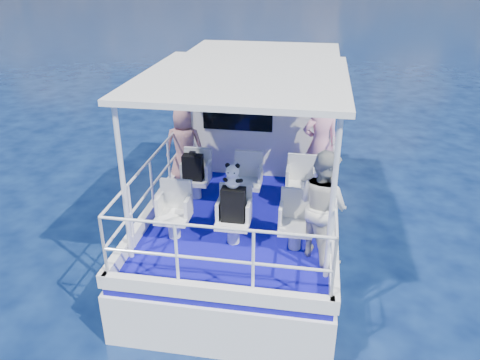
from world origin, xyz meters
name	(u,v)px	position (x,y,z in m)	size (l,w,h in m)	color
ground	(245,251)	(0.00, 0.00, 0.00)	(2000.00, 2000.00, 0.00)	black
hull	(253,223)	(0.00, 1.00, 0.00)	(3.00, 7.00, 1.60)	white
deck	(253,184)	(0.00, 1.00, 0.85)	(2.90, 6.90, 0.10)	#100B9D
cabin	(263,105)	(0.00, 2.30, 2.00)	(2.85, 2.00, 2.20)	white
canopy	(244,77)	(0.00, -0.20, 3.14)	(3.00, 3.20, 0.08)	white
canopy_posts	(243,152)	(0.00, -0.25, 2.00)	(2.77, 2.97, 2.20)	white
railings	(239,196)	(0.00, -0.58, 1.40)	(2.84, 3.59, 1.00)	white
seat_port_fwd	(196,187)	(-0.90, 0.20, 1.09)	(0.48, 0.46, 0.38)	silver
seat_center_fwd	(247,191)	(0.00, 0.20, 1.09)	(0.48, 0.46, 0.38)	silver
seat_stbd_fwd	(300,195)	(0.90, 0.20, 1.09)	(0.48, 0.46, 0.38)	silver
seat_port_aft	(174,226)	(-0.90, -1.10, 1.09)	(0.48, 0.46, 0.38)	silver
seat_center_aft	(233,231)	(0.00, -1.10, 1.09)	(0.48, 0.46, 0.38)	silver
seat_stbd_aft	(295,236)	(0.90, -1.10, 1.09)	(0.48, 0.46, 0.38)	silver
passenger_port_fwd	(184,146)	(-1.25, 0.78, 1.62)	(0.54, 0.39, 1.45)	tan
passenger_stbd_fwd	(320,144)	(1.18, 0.86, 1.78)	(0.64, 0.42, 1.76)	pink
passenger_stbd_aft	(323,205)	(1.25, -1.22, 1.69)	(0.77, 0.60, 1.59)	silver
backpack_port	(193,167)	(-0.92, 0.14, 1.50)	(0.34, 0.19, 0.44)	black
backpack_center	(233,205)	(0.00, -1.11, 1.54)	(0.34, 0.19, 0.51)	black
compact_camera	(192,153)	(-0.92, 0.15, 1.75)	(0.10, 0.06, 0.06)	black
panda	(233,176)	(-0.01, -1.09, 1.98)	(0.24, 0.20, 0.37)	white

